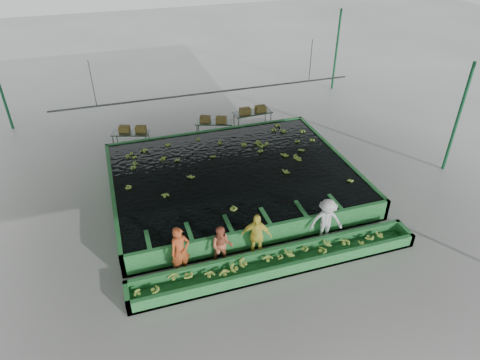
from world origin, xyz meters
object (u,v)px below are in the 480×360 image
object	(u,v)px
sorting_trough	(278,263)
packing_table_mid	(214,129)
worker_a	(180,252)
worker_c	(256,236)
packing_table_left	(131,140)
box_stack_left	(133,132)
flotation_tank	(233,179)
worker_d	(326,221)
box_stack_mid	(213,122)
worker_b	(222,246)
packing_table_right	(252,120)
box_stack_right	(253,113)

from	to	relation	value
sorting_trough	packing_table_mid	distance (m)	9.98
sorting_trough	worker_a	size ratio (longest dim) A/B	5.46
worker_c	packing_table_left	xyz separation A→B (m)	(-3.24, 9.33, -0.47)
worker_c	packing_table_left	size ratio (longest dim) A/B	0.97
worker_c	box_stack_left	distance (m)	9.88
worker_c	packing_table_mid	size ratio (longest dim) A/B	0.92
worker_c	box_stack_left	world-z (taller)	worker_c
flotation_tank	sorting_trough	size ratio (longest dim) A/B	1.00
worker_d	box_stack_mid	distance (m)	9.29
worker_b	packing_table_right	distance (m)	10.54
box_stack_left	box_stack_right	distance (m)	6.32
packing_table_left	box_stack_right	xyz separation A→B (m)	(6.45, 0.13, 0.52)
flotation_tank	box_stack_mid	world-z (taller)	box_stack_mid
worker_d	box_stack_right	bearing A→B (deg)	102.50
packing_table_right	sorting_trough	bearing A→B (deg)	-104.78
worker_d	packing_table_mid	bearing A→B (deg)	116.17
sorting_trough	box_stack_left	xyz separation A→B (m)	(-3.60, 10.18, 0.58)
worker_a	box_stack_mid	size ratio (longest dim) A/B	1.35
sorting_trough	worker_d	bearing A→B (deg)	20.51
worker_a	box_stack_right	world-z (taller)	worker_a
box_stack_mid	packing_table_right	bearing A→B (deg)	10.49
worker_b	box_stack_right	distance (m)	10.44
worker_c	packing_table_right	xyz separation A→B (m)	(3.23, 9.55, -0.41)
worker_b	worker_c	xyz separation A→B (m)	(1.20, 0.00, 0.12)
worker_b	packing_table_mid	xyz separation A→B (m)	(2.19, 9.16, -0.33)
worker_c	worker_d	world-z (taller)	worker_d
worker_c	sorting_trough	bearing A→B (deg)	-35.46
worker_b	box_stack_left	distance (m)	9.57
packing_table_left	box_stack_left	xyz separation A→B (m)	(0.14, 0.05, 0.41)
sorting_trough	worker_c	bearing A→B (deg)	121.78
packing_table_right	box_stack_mid	bearing A→B (deg)	-169.51
box_stack_mid	box_stack_right	distance (m)	2.30
worker_b	box_stack_left	xyz separation A→B (m)	(-1.90, 9.38, 0.06)
flotation_tank	packing_table_right	distance (m)	5.92
worker_a	packing_table_mid	size ratio (longest dim) A/B	0.96
worker_c	packing_table_left	distance (m)	9.89
packing_table_left	flotation_tank	bearing A→B (deg)	-53.41
box_stack_left	box_stack_right	xyz separation A→B (m)	(6.32, 0.08, 0.11)
worker_b	box_stack_left	size ratio (longest dim) A/B	1.15
flotation_tank	worker_d	bearing A→B (deg)	-63.56
box_stack_mid	worker_b	bearing A→B (deg)	-103.21
sorting_trough	worker_a	xyz separation A→B (m)	(-3.09, 0.80, 0.67)
flotation_tank	box_stack_right	distance (m)	5.85
sorting_trough	packing_table_mid	xyz separation A→B (m)	(0.49, 9.96, 0.18)
sorting_trough	worker_d	xyz separation A→B (m)	(2.14, 0.80, 0.64)
flotation_tank	packing_table_left	bearing A→B (deg)	126.59
worker_c	worker_d	xyz separation A→B (m)	(2.63, 0.00, 0.00)
packing_table_right	worker_b	bearing A→B (deg)	-114.88
flotation_tank	box_stack_right	world-z (taller)	box_stack_right
worker_b	box_stack_mid	xyz separation A→B (m)	(2.14, 9.13, 0.11)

